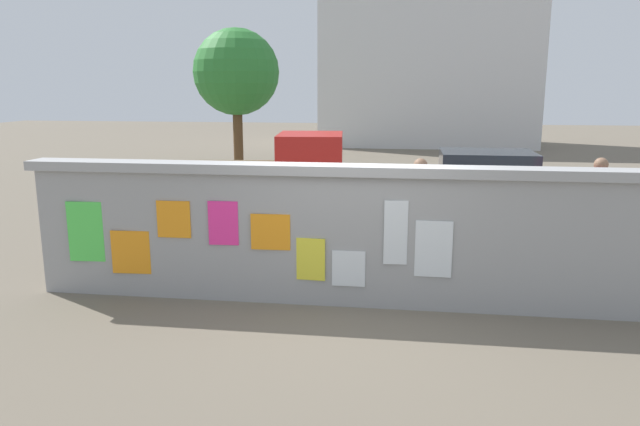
{
  "coord_description": "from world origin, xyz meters",
  "views": [
    {
      "loc": [
        0.66,
        -7.21,
        2.72
      ],
      "look_at": [
        -0.52,
        1.18,
        0.92
      ],
      "focal_mm": 33.42,
      "sensor_mm": 36.0,
      "label": 1
    }
  ],
  "objects_px": {
    "person_walking": "(419,198)",
    "person_bystander": "(598,197)",
    "bicycle_far": "(348,248)",
    "tree_roadside": "(236,73)",
    "auto_rickshaw_truck": "(259,183)",
    "car_parked": "(493,183)",
    "motorcycle": "(505,246)"
  },
  "relations": [
    {
      "from": "car_parked",
      "to": "bicycle_far",
      "type": "distance_m",
      "value": 4.99
    },
    {
      "from": "car_parked",
      "to": "person_bystander",
      "type": "distance_m",
      "value": 3.08
    },
    {
      "from": "car_parked",
      "to": "tree_roadside",
      "type": "distance_m",
      "value": 10.03
    },
    {
      "from": "tree_roadside",
      "to": "person_walking",
      "type": "bearing_deg",
      "value": -59.67
    },
    {
      "from": "bicycle_far",
      "to": "tree_roadside",
      "type": "xyz_separation_m",
      "value": [
        -4.65,
        10.64,
        2.79
      ]
    },
    {
      "from": "bicycle_far",
      "to": "tree_roadside",
      "type": "relative_size",
      "value": 0.37
    },
    {
      "from": "auto_rickshaw_truck",
      "to": "tree_roadside",
      "type": "relative_size",
      "value": 0.82
    },
    {
      "from": "bicycle_far",
      "to": "motorcycle",
      "type": "bearing_deg",
      "value": 1.82
    },
    {
      "from": "bicycle_far",
      "to": "person_bystander",
      "type": "bearing_deg",
      "value": 19.84
    },
    {
      "from": "tree_roadside",
      "to": "person_bystander",
      "type": "bearing_deg",
      "value": -47.27
    },
    {
      "from": "auto_rickshaw_truck",
      "to": "person_walking",
      "type": "distance_m",
      "value": 3.43
    },
    {
      "from": "person_walking",
      "to": "person_bystander",
      "type": "height_order",
      "value": "same"
    },
    {
      "from": "auto_rickshaw_truck",
      "to": "person_walking",
      "type": "bearing_deg",
      "value": -28.6
    },
    {
      "from": "car_parked",
      "to": "motorcycle",
      "type": "xyz_separation_m",
      "value": [
        -0.38,
        -4.14,
        -0.27
      ]
    },
    {
      "from": "person_bystander",
      "to": "tree_roadside",
      "type": "bearing_deg",
      "value": 132.73
    },
    {
      "from": "car_parked",
      "to": "tree_roadside",
      "type": "bearing_deg",
      "value": 138.61
    },
    {
      "from": "bicycle_far",
      "to": "car_parked",
      "type": "bearing_deg",
      "value": 57.76
    },
    {
      "from": "auto_rickshaw_truck",
      "to": "bicycle_far",
      "type": "xyz_separation_m",
      "value": [
        1.96,
        -2.55,
        -0.54
      ]
    },
    {
      "from": "person_bystander",
      "to": "tree_roadside",
      "type": "relative_size",
      "value": 0.35
    },
    {
      "from": "person_walking",
      "to": "tree_roadside",
      "type": "height_order",
      "value": "tree_roadside"
    },
    {
      "from": "person_bystander",
      "to": "tree_roadside",
      "type": "distance_m",
      "value": 12.77
    },
    {
      "from": "auto_rickshaw_truck",
      "to": "tree_roadside",
      "type": "xyz_separation_m",
      "value": [
        -2.68,
        8.09,
        2.26
      ]
    },
    {
      "from": "motorcycle",
      "to": "person_bystander",
      "type": "relative_size",
      "value": 1.16
    },
    {
      "from": "auto_rickshaw_truck",
      "to": "person_walking",
      "type": "height_order",
      "value": "auto_rickshaw_truck"
    },
    {
      "from": "auto_rickshaw_truck",
      "to": "car_parked",
      "type": "bearing_deg",
      "value": 19.72
    },
    {
      "from": "auto_rickshaw_truck",
      "to": "bicycle_far",
      "type": "distance_m",
      "value": 3.27
    },
    {
      "from": "bicycle_far",
      "to": "person_bystander",
      "type": "height_order",
      "value": "person_bystander"
    },
    {
      "from": "auto_rickshaw_truck",
      "to": "motorcycle",
      "type": "height_order",
      "value": "auto_rickshaw_truck"
    },
    {
      "from": "motorcycle",
      "to": "bicycle_far",
      "type": "bearing_deg",
      "value": -178.18
    },
    {
      "from": "bicycle_far",
      "to": "auto_rickshaw_truck",
      "type": "bearing_deg",
      "value": 127.55
    },
    {
      "from": "person_walking",
      "to": "person_bystander",
      "type": "xyz_separation_m",
      "value": [
        2.84,
        0.49,
        0.0
      ]
    },
    {
      "from": "auto_rickshaw_truck",
      "to": "motorcycle",
      "type": "relative_size",
      "value": 1.98
    }
  ]
}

